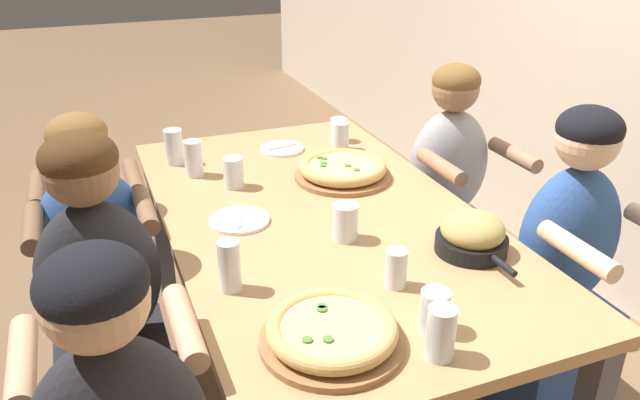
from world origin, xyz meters
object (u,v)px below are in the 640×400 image
object	(u,v)px
empty_plate_b	(282,149)
drinking_glass_f	(234,173)
diner_near_center	(108,322)
diner_far_midleft	(445,204)
drinking_glass_g	(194,160)
drinking_glass_h	(441,333)
drinking_glass_c	(434,311)
drinking_glass_d	(174,149)
drinking_glass_e	(346,225)
drinking_glass_i	(230,266)
empty_plate_a	(239,220)
diner_near_midleft	(101,272)
diner_far_midright	(560,286)
pizza_board_main	(343,170)
pizza_board_second	(332,332)
drinking_glass_j	(340,136)
skillet_bowl	(472,235)
drinking_glass_a	(396,271)

from	to	relation	value
empty_plate_b	drinking_glass_f	distance (m)	0.42
diner_near_center	diner_far_midleft	bearing A→B (deg)	14.78
drinking_glass_g	drinking_glass_h	world-z (taller)	drinking_glass_g
empty_plate_b	drinking_glass_c	distance (m)	1.33
drinking_glass_c	drinking_glass_g	xyz separation A→B (m)	(-1.19, -0.35, 0.01)
drinking_glass_d	diner_near_center	distance (m)	0.82
drinking_glass_e	drinking_glass_f	distance (m)	0.56
drinking_glass_c	drinking_glass_i	size ratio (longest dim) A/B	0.76
empty_plate_a	diner_near_center	xyz separation A→B (m)	(0.09, -0.46, -0.23)
diner_near_midleft	empty_plate_b	bearing A→B (deg)	20.34
drinking_glass_c	diner_near_center	distance (m)	1.03
diner_far_midright	diner_far_midleft	distance (m)	0.73
pizza_board_main	diner_far_midleft	bearing A→B (deg)	99.19
pizza_board_second	drinking_glass_c	size ratio (longest dim) A/B	3.13
drinking_glass_j	drinking_glass_f	bearing A→B (deg)	-67.32
diner_near_center	drinking_glass_i	bearing A→B (deg)	-41.74
pizza_board_main	drinking_glass_g	xyz separation A→B (m)	(-0.23, -0.52, 0.03)
drinking_glass_j	empty_plate_a	bearing A→B (deg)	-49.11
drinking_glass_e	drinking_glass_j	world-z (taller)	drinking_glass_j
drinking_glass_e	drinking_glass_h	world-z (taller)	drinking_glass_h
drinking_glass_c	drinking_glass_i	distance (m)	0.55
diner_far_midleft	diner_near_center	bearing A→B (deg)	14.78
drinking_glass_g	drinking_glass_i	distance (m)	0.83
skillet_bowl	drinking_glass_e	distance (m)	0.38
pizza_board_second	diner_far_midleft	size ratio (longest dim) A/B	0.31
drinking_glass_e	drinking_glass_f	xyz separation A→B (m)	(-0.52, -0.22, 0.01)
diner_near_midleft	diner_near_center	size ratio (longest dim) A/B	0.95
drinking_glass_f	diner_far_midleft	distance (m)	0.99
pizza_board_second	diner_near_center	distance (m)	0.83
pizza_board_second	diner_near_midleft	world-z (taller)	diner_near_midleft
pizza_board_main	drinking_glass_i	distance (m)	0.84
drinking_glass_e	drinking_glass_i	xyz separation A→B (m)	(0.15, -0.40, 0.02)
skillet_bowl	diner_near_center	world-z (taller)	diner_near_center
pizza_board_second	skillet_bowl	world-z (taller)	skillet_bowl
drinking_glass_d	drinking_glass_h	size ratio (longest dim) A/B	1.07
pizza_board_main	diner_far_midleft	size ratio (longest dim) A/B	0.32
drinking_glass_d	drinking_glass_j	world-z (taller)	drinking_glass_d
drinking_glass_h	diner_near_midleft	size ratio (longest dim) A/B	0.12
skillet_bowl	diner_near_midleft	bearing A→B (deg)	-124.72
drinking_glass_f	diner_near_center	world-z (taller)	diner_near_center
empty_plate_a	drinking_glass_h	size ratio (longest dim) A/B	1.49
drinking_glass_e	diner_far_midright	bearing A→B (deg)	74.74
skillet_bowl	diner_near_center	distance (m)	1.15
pizza_board_main	drinking_glass_h	size ratio (longest dim) A/B	2.77
drinking_glass_h	diner_near_midleft	bearing A→B (deg)	-147.56
diner_near_midleft	skillet_bowl	bearing A→B (deg)	-34.72
drinking_glass_a	diner_far_midright	distance (m)	0.76
drinking_glass_c	drinking_glass_i	xyz separation A→B (m)	(-0.36, -0.42, 0.02)
diner_far_midright	diner_near_center	size ratio (longest dim) A/B	1.01
empty_plate_a	drinking_glass_h	world-z (taller)	drinking_glass_h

